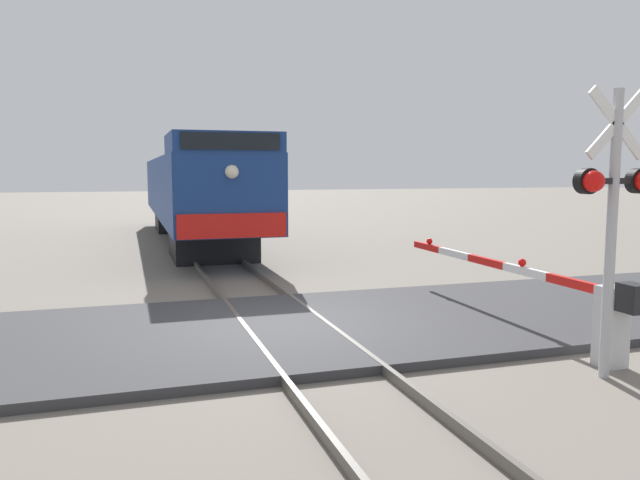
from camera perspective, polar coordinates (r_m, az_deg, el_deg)
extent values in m
plane|color=slate|center=(10.78, -3.03, -8.65)|extent=(160.00, 160.00, 0.00)
cube|color=#59544C|center=(10.61, -6.83, -8.51)|extent=(0.08, 80.00, 0.15)
cube|color=#59544C|center=(10.96, 0.63, -7.98)|extent=(0.08, 80.00, 0.15)
cube|color=#38383A|center=(10.77, -3.03, -8.28)|extent=(36.00, 5.14, 0.14)
cube|color=black|center=(20.10, -10.04, -0.18)|extent=(2.55, 3.20, 1.05)
cube|color=black|center=(29.87, -12.56, 1.90)|extent=(2.55, 3.20, 1.05)
cube|color=navy|center=(24.88, -11.63, 4.85)|extent=(3.00, 17.96, 2.25)
cube|color=navy|center=(17.55, -9.15, 8.85)|extent=(2.94, 3.16, 0.55)
cube|color=black|center=(15.96, -8.29, 9.12)|extent=(2.55, 0.06, 0.44)
cube|color=red|center=(15.99, -8.16, 1.33)|extent=(2.85, 0.08, 0.64)
sphere|color=#F2EACC|center=(15.92, -8.23, 6.32)|extent=(0.36, 0.36, 0.36)
cylinder|color=#ADADB2|center=(9.02, 25.52, 0.29)|extent=(0.14, 0.14, 3.88)
cube|color=white|center=(9.00, 25.98, 9.76)|extent=(0.95, 0.04, 0.95)
cube|color=white|center=(9.00, 25.98, 9.76)|extent=(0.95, 0.04, 0.95)
cube|color=black|center=(8.98, 25.75, 4.98)|extent=(1.04, 0.08, 0.08)
sphere|color=red|center=(8.62, 24.16, 5.02)|extent=(0.28, 0.28, 0.28)
cylinder|color=black|center=(8.71, 23.64, 5.06)|extent=(0.34, 0.14, 0.34)
cylinder|color=black|center=(9.28, 27.56, 4.92)|extent=(0.34, 0.14, 0.34)
cube|color=silver|center=(9.79, 25.53, -7.30)|extent=(0.36, 0.36, 1.17)
cube|color=black|center=(9.45, 27.13, -4.85)|extent=(0.28, 0.36, 0.40)
cube|color=red|center=(10.28, 22.60, -3.77)|extent=(0.10, 1.21, 0.14)
cube|color=white|center=(11.21, 18.63, -2.80)|extent=(0.10, 1.21, 0.14)
cube|color=red|center=(12.20, 15.28, -1.97)|extent=(0.10, 1.21, 0.14)
cube|color=white|center=(13.21, 12.45, -1.26)|extent=(0.10, 1.21, 0.14)
cube|color=red|center=(14.26, 10.02, -0.65)|extent=(0.10, 1.21, 0.14)
sphere|color=red|center=(11.27, 18.35, -2.02)|extent=(0.14, 0.14, 0.14)
sphere|color=red|center=(14.18, 10.18, -0.12)|extent=(0.14, 0.14, 0.14)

